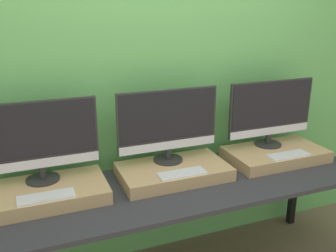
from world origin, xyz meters
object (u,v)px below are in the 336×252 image
monitor_center (168,123)px  monitor_right (271,111)px  keyboard_left (46,197)px  keyboard_center (182,173)px  monitor_left (38,138)px  keyboard_right (288,155)px

monitor_center → monitor_right: bearing=0.0°
keyboard_left → monitor_center: bearing=16.2°
keyboard_center → monitor_right: monitor_right is taller
monitor_center → monitor_right: 0.79m
monitor_left → monitor_center: same height
monitor_center → keyboard_center: monitor_center is taller
monitor_left → keyboard_center: (0.79, -0.23, -0.26)m
monitor_center → monitor_right: size_ratio=1.00×
keyboard_left → keyboard_right: size_ratio=1.00×
keyboard_left → keyboard_right: same height
monitor_left → monitor_right: size_ratio=1.00×
monitor_left → monitor_center: (0.79, 0.00, 0.00)m
keyboard_left → keyboard_center: (0.79, 0.00, 0.00)m
keyboard_left → monitor_center: (0.79, 0.23, 0.26)m
monitor_center → keyboard_right: size_ratio=2.28×
keyboard_left → monitor_right: (1.59, 0.23, 0.26)m
keyboard_left → monitor_center: size_ratio=0.44×
keyboard_center → keyboard_left: bearing=180.0°
keyboard_center → monitor_right: size_ratio=0.44×
monitor_center → monitor_right: same height
monitor_left → keyboard_center: bearing=-16.2°
monitor_left → monitor_right: same height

